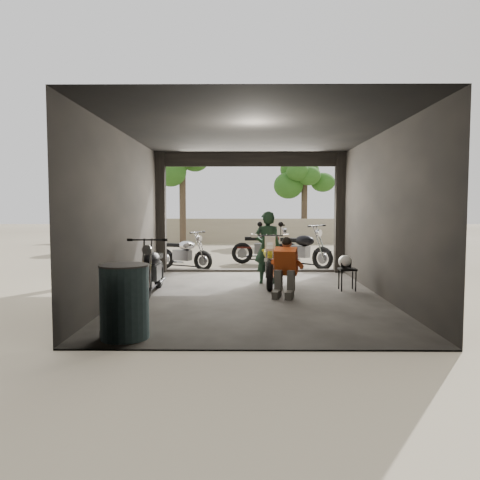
{
  "coord_description": "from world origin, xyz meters",
  "views": [
    {
      "loc": [
        -0.16,
        -9.09,
        1.75
      ],
      "look_at": [
        -0.25,
        0.6,
        1.08
      ],
      "focal_mm": 35.0,
      "sensor_mm": 36.0,
      "label": 1
    }
  ],
  "objects_px": {
    "outside_bike_a": "(184,251)",
    "rider": "(267,248)",
    "left_bike": "(153,266)",
    "sign_post": "(377,217)",
    "main_bike": "(271,259)",
    "oil_drum": "(124,303)",
    "outside_bike_c": "(301,246)",
    "helmet": "(345,262)",
    "mechanic": "(285,269)",
    "outside_bike_b": "(266,244)",
    "stool": "(347,272)"
  },
  "relations": [
    {
      "from": "outside_bike_a",
      "to": "outside_bike_b",
      "type": "distance_m",
      "value": 2.79
    },
    {
      "from": "oil_drum",
      "to": "sign_post",
      "type": "bearing_deg",
      "value": 52.43
    },
    {
      "from": "main_bike",
      "to": "mechanic",
      "type": "distance_m",
      "value": 1.35
    },
    {
      "from": "helmet",
      "to": "oil_drum",
      "type": "relative_size",
      "value": 0.3
    },
    {
      "from": "main_bike",
      "to": "oil_drum",
      "type": "height_order",
      "value": "main_bike"
    },
    {
      "from": "outside_bike_a",
      "to": "rider",
      "type": "xyz_separation_m",
      "value": [
        2.23,
        -2.41,
        0.29
      ]
    },
    {
      "from": "main_bike",
      "to": "outside_bike_b",
      "type": "relative_size",
      "value": 0.98
    },
    {
      "from": "outside_bike_a",
      "to": "stool",
      "type": "distance_m",
      "value": 5.08
    },
    {
      "from": "main_bike",
      "to": "oil_drum",
      "type": "bearing_deg",
      "value": -112.27
    },
    {
      "from": "helmet",
      "to": "sign_post",
      "type": "xyz_separation_m",
      "value": [
        1.56,
        3.18,
        0.87
      ]
    },
    {
      "from": "main_bike",
      "to": "outside_bike_b",
      "type": "bearing_deg",
      "value": 93.79
    },
    {
      "from": "outside_bike_a",
      "to": "outside_bike_b",
      "type": "height_order",
      "value": "outside_bike_b"
    },
    {
      "from": "outside_bike_c",
      "to": "outside_bike_a",
      "type": "bearing_deg",
      "value": 140.14
    },
    {
      "from": "outside_bike_b",
      "to": "rider",
      "type": "bearing_deg",
      "value": 177.51
    },
    {
      "from": "oil_drum",
      "to": "main_bike",
      "type": "bearing_deg",
      "value": 62.93
    },
    {
      "from": "helmet",
      "to": "outside_bike_c",
      "type": "bearing_deg",
      "value": 89.55
    },
    {
      "from": "oil_drum",
      "to": "outside_bike_c",
      "type": "bearing_deg",
      "value": 66.36
    },
    {
      "from": "rider",
      "to": "helmet",
      "type": "xyz_separation_m",
      "value": [
        1.59,
        -0.86,
        -0.22
      ]
    },
    {
      "from": "rider",
      "to": "sign_post",
      "type": "xyz_separation_m",
      "value": [
        3.15,
        2.33,
        0.66
      ]
    },
    {
      "from": "sign_post",
      "to": "outside_bike_b",
      "type": "bearing_deg",
      "value": 133.53
    },
    {
      "from": "left_bike",
      "to": "sign_post",
      "type": "xyz_separation_m",
      "value": [
        5.52,
        3.61,
        0.91
      ]
    },
    {
      "from": "left_bike",
      "to": "stool",
      "type": "xyz_separation_m",
      "value": [
        4.0,
        0.39,
        -0.17
      ]
    },
    {
      "from": "outside_bike_a",
      "to": "oil_drum",
      "type": "distance_m",
      "value": 6.93
    },
    {
      "from": "left_bike",
      "to": "outside_bike_b",
      "type": "bearing_deg",
      "value": 63.75
    },
    {
      "from": "outside_bike_c",
      "to": "helmet",
      "type": "relative_size",
      "value": 6.27
    },
    {
      "from": "outside_bike_b",
      "to": "oil_drum",
      "type": "distance_m",
      "value": 8.7
    },
    {
      "from": "oil_drum",
      "to": "stool",
      "type": "bearing_deg",
      "value": 44.09
    },
    {
      "from": "stool",
      "to": "outside_bike_b",
      "type": "bearing_deg",
      "value": 107.34
    },
    {
      "from": "stool",
      "to": "helmet",
      "type": "height_order",
      "value": "helmet"
    },
    {
      "from": "outside_bike_a",
      "to": "oil_drum",
      "type": "relative_size",
      "value": 1.63
    },
    {
      "from": "outside_bike_b",
      "to": "helmet",
      "type": "height_order",
      "value": "outside_bike_b"
    },
    {
      "from": "outside_bike_a",
      "to": "outside_bike_c",
      "type": "height_order",
      "value": "outside_bike_c"
    },
    {
      "from": "outside_bike_b",
      "to": "outside_bike_c",
      "type": "relative_size",
      "value": 0.98
    },
    {
      "from": "outside_bike_a",
      "to": "outside_bike_c",
      "type": "relative_size",
      "value": 0.86
    },
    {
      "from": "stool",
      "to": "outside_bike_a",
      "type": "bearing_deg",
      "value": 139.44
    },
    {
      "from": "main_bike",
      "to": "outside_bike_a",
      "type": "distance_m",
      "value": 3.52
    },
    {
      "from": "main_bike",
      "to": "outside_bike_b",
      "type": "height_order",
      "value": "outside_bike_b"
    },
    {
      "from": "mechanic",
      "to": "helmet",
      "type": "relative_size",
      "value": 3.78
    },
    {
      "from": "left_bike",
      "to": "sign_post",
      "type": "relative_size",
      "value": 0.77
    },
    {
      "from": "outside_bike_b",
      "to": "stool",
      "type": "height_order",
      "value": "outside_bike_b"
    },
    {
      "from": "stool",
      "to": "rider",
      "type": "bearing_deg",
      "value": 151.46
    },
    {
      "from": "outside_bike_c",
      "to": "rider",
      "type": "relative_size",
      "value": 1.12
    },
    {
      "from": "mechanic",
      "to": "helmet",
      "type": "bearing_deg",
      "value": 43.92
    },
    {
      "from": "main_bike",
      "to": "outside_bike_c",
      "type": "relative_size",
      "value": 0.96
    },
    {
      "from": "left_bike",
      "to": "mechanic",
      "type": "xyz_separation_m",
      "value": [
        2.63,
        -0.31,
        -0.02
      ]
    },
    {
      "from": "helmet",
      "to": "oil_drum",
      "type": "bearing_deg",
      "value": -143.23
    },
    {
      "from": "sign_post",
      "to": "rider",
      "type": "bearing_deg",
      "value": -162.52
    },
    {
      "from": "main_bike",
      "to": "sign_post",
      "type": "bearing_deg",
      "value": 44.72
    },
    {
      "from": "left_bike",
      "to": "oil_drum",
      "type": "xyz_separation_m",
      "value": [
        0.26,
        -3.23,
        -0.08
      ]
    },
    {
      "from": "left_bike",
      "to": "helmet",
      "type": "relative_size",
      "value": 5.75
    }
  ]
}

